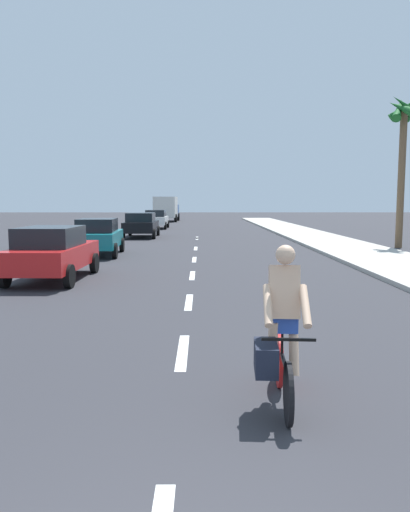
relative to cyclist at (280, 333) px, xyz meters
name	(u,v)px	position (x,y,z in m)	size (l,w,h in m)	color
ground_plane	(195,253)	(-1.17, 16.61, -0.83)	(160.00, 160.00, 0.00)	#2D2D33
sidewalk_strip	(345,247)	(6.16, 18.61, -0.76)	(3.60, 80.00, 0.14)	#B2ADA3
lane_stripe_1	(183,351)	(-1.17, 1.98, -0.83)	(0.16, 1.80, 0.01)	white
lane_stripe_2	(189,302)	(-1.17, 5.70, -0.83)	(0.16, 1.80, 0.01)	white
lane_stripe_3	(192,275)	(-1.17, 9.73, -0.83)	(0.16, 1.80, 0.01)	white
lane_stripe_4	(194,260)	(-1.17, 13.90, -0.83)	(0.16, 1.80, 0.01)	white
lane_stripe_5	(196,248)	(-1.17, 18.49, -0.83)	(0.16, 1.80, 0.01)	white
lane_stripe_6	(197,239)	(-1.17, 24.88, -0.83)	(0.16, 1.80, 0.01)	white
lane_stripe_7	(197,238)	(-1.17, 25.61, -0.83)	(0.16, 1.80, 0.01)	white
cyclist	(280,333)	(0.00, 0.00, 0.00)	(0.63, 1.71, 1.82)	black
parked_car_red	(52,252)	(-5.23, 8.89, 0.01)	(1.98, 4.16, 1.57)	red
parked_car_teal	(98,236)	(-5.29, 15.51, 0.01)	(2.06, 4.13, 1.57)	#14727A
parked_car_black	(141,224)	(-4.74, 25.99, 0.01)	(2.08, 4.50, 1.57)	black
parked_car_white	(156,219)	(-4.72, 36.13, 0.01)	(1.97, 4.22, 1.57)	white
delivery_truck	(166,208)	(-4.91, 50.81, 0.67)	(2.81, 6.30, 2.80)	#23478C
palm_tree_far	(403,131)	(8.89, 18.83, 4.86)	(1.84, 1.99, 7.59)	brown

